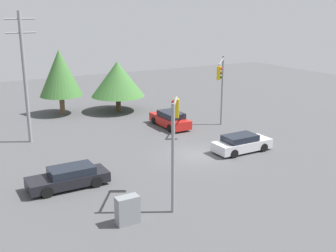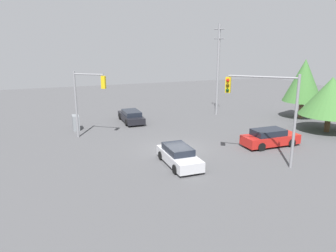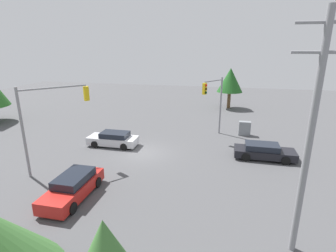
% 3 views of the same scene
% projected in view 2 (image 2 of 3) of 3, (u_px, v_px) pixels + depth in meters
% --- Properties ---
extents(ground_plane, '(80.00, 80.00, 0.00)m').
position_uv_depth(ground_plane, '(175.00, 149.00, 25.83)').
color(ground_plane, '#4C4C4F').
extents(sedan_silver, '(4.47, 1.88, 1.30)m').
position_uv_depth(sedan_silver, '(179.00, 156.00, 22.45)').
color(sedan_silver, silver).
rests_on(sedan_silver, ground_plane).
extents(sedan_red, '(1.89, 4.67, 1.41)m').
position_uv_depth(sedan_red, '(270.00, 138.00, 26.44)').
color(sedan_red, red).
rests_on(sedan_red, ground_plane).
extents(sedan_dark, '(4.72, 1.91, 1.25)m').
position_uv_depth(sedan_dark, '(131.00, 116.00, 34.23)').
color(sedan_dark, black).
rests_on(sedan_dark, ground_plane).
extents(traffic_signal_main, '(3.24, 3.67, 6.26)m').
position_uv_depth(traffic_signal_main, '(267.00, 103.00, 21.55)').
color(traffic_signal_main, gray).
rests_on(traffic_signal_main, ground_plane).
extents(traffic_signal_cross, '(1.80, 2.51, 5.81)m').
position_uv_depth(traffic_signal_cross, '(87.00, 94.00, 27.78)').
color(traffic_signal_cross, gray).
rests_on(traffic_signal_cross, ground_plane).
extents(utility_pole_tall, '(2.20, 0.28, 10.10)m').
position_uv_depth(utility_pole_tall, '(218.00, 68.00, 36.55)').
color(utility_pole_tall, gray).
rests_on(utility_pole_tall, ground_plane).
extents(electrical_cabinet, '(1.15, 0.60, 1.43)m').
position_uv_depth(electrical_cabinet, '(76.00, 123.00, 31.15)').
color(electrical_cabinet, gray).
rests_on(electrical_cabinet, ground_plane).
extents(tree_right, '(5.42, 5.42, 5.12)m').
position_uv_depth(tree_right, '(331.00, 96.00, 29.93)').
color(tree_right, '#4C3823').
rests_on(tree_right, ground_plane).
extents(tree_corner, '(4.20, 4.20, 6.41)m').
position_uv_depth(tree_corner, '(304.00, 81.00, 35.16)').
color(tree_corner, brown).
rests_on(tree_corner, ground_plane).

